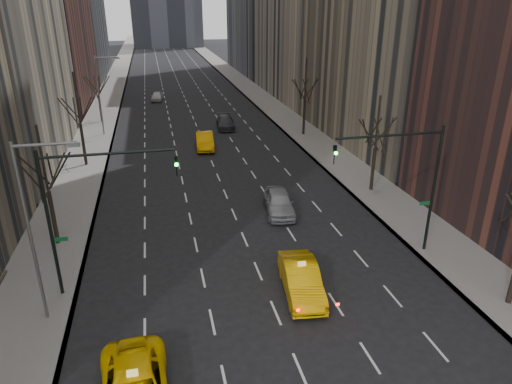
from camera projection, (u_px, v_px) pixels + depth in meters
sidewalk_left at (110, 97)px, 76.51m from camera, size 4.50×320.00×0.15m
sidewalk_right at (252, 91)px, 81.50m from camera, size 4.50×320.00×0.15m
tree_lw_b at (49, 192)px, 28.31m from camera, size 3.36×3.50×7.82m
tree_lw_c at (80, 125)px, 42.60m from camera, size 3.36×3.50×8.74m
tree_lw_d at (99, 95)px, 59.01m from camera, size 3.36×3.50×7.36m
tree_rw_b at (375, 148)px, 36.80m from camera, size 3.36×3.50×7.82m
tree_rw_c at (305, 101)px, 52.90m from camera, size 3.36×3.50×8.74m
traffic_mast_left at (81, 199)px, 22.81m from camera, size 6.69×0.39×8.00m
traffic_mast_right at (411, 172)px, 26.52m from camera, size 6.69×0.39×8.00m
streetlight_near at (35, 217)px, 20.61m from camera, size 2.83×0.22×9.00m
streetlight_far at (101, 88)px, 52.15m from camera, size 2.83×0.22×9.00m
taxi_sedan at (301, 279)px, 24.44m from camera, size 2.38×5.35×1.71m
silver_sedan_ahead at (279, 202)px, 33.94m from camera, size 2.67×5.21×1.70m
far_taxi at (205, 141)px, 49.14m from camera, size 2.16×5.26×1.70m
far_suv_grey at (225, 122)px, 57.18m from camera, size 2.53×5.37×1.51m
far_car_white at (157, 96)px, 73.46m from camera, size 2.14×4.30×1.41m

